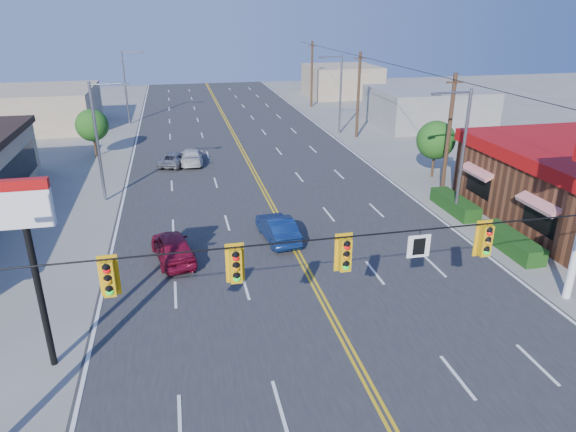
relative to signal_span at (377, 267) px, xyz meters
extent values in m
plane|color=gray|center=(0.12, 0.00, -4.89)|extent=(160.00, 160.00, 0.00)
cube|color=#2D2D30|center=(0.12, 20.00, -4.86)|extent=(20.00, 120.00, 0.06)
cylinder|color=black|center=(0.12, 0.00, 1.11)|extent=(24.00, 0.05, 0.05)
cube|color=white|center=(1.32, 0.00, 0.56)|extent=(0.75, 0.04, 0.75)
cube|color=#D89E0C|center=(-7.88, 0.00, 0.54)|extent=(0.55, 0.34, 1.25)
cube|color=#D89E0C|center=(-4.38, 0.00, 0.54)|extent=(0.55, 0.34, 1.25)
cube|color=#D89E0C|center=(-1.08, 0.00, 0.54)|extent=(0.55, 0.34, 1.25)
cube|color=#D89E0C|center=(3.62, 0.00, 0.54)|extent=(0.55, 0.34, 1.25)
cube|color=#194214|center=(11.62, 12.00, -4.44)|extent=(1.20, 9.00, 0.90)
cylinder|color=black|center=(-10.88, 4.00, -1.89)|extent=(0.24, 0.24, 6.00)
cube|color=white|center=(-10.88, 4.00, 1.31)|extent=(1.90, 0.30, 1.30)
cylinder|color=gray|center=(11.12, 14.00, -0.89)|extent=(0.20, 0.20, 8.00)
cylinder|color=gray|center=(10.02, 14.00, 2.91)|extent=(2.20, 0.12, 0.12)
cube|color=gray|center=(8.92, 14.00, 2.86)|extent=(0.50, 0.25, 0.15)
cylinder|color=gray|center=(11.12, 38.00, -0.89)|extent=(0.20, 0.20, 8.00)
cylinder|color=gray|center=(10.02, 38.00, 2.91)|extent=(2.20, 0.12, 0.12)
cube|color=gray|center=(8.92, 38.00, 2.86)|extent=(0.50, 0.25, 0.15)
cylinder|color=gray|center=(-10.88, 22.00, -0.89)|extent=(0.20, 0.20, 8.00)
cylinder|color=gray|center=(-9.78, 22.00, 2.91)|extent=(2.20, 0.12, 0.12)
cube|color=gray|center=(-8.68, 22.00, 2.86)|extent=(0.50, 0.25, 0.15)
cylinder|color=gray|center=(-10.88, 48.00, -0.89)|extent=(0.20, 0.20, 8.00)
cylinder|color=gray|center=(-9.78, 48.00, 2.91)|extent=(2.20, 0.12, 0.12)
cube|color=gray|center=(-8.68, 48.00, 2.86)|extent=(0.50, 0.25, 0.15)
cylinder|color=#47301E|center=(12.32, 18.00, -0.69)|extent=(0.28, 0.28, 8.40)
cylinder|color=#47301E|center=(12.32, 36.00, -0.69)|extent=(0.28, 0.28, 8.40)
cylinder|color=#47301E|center=(12.32, 54.00, -0.69)|extent=(0.28, 0.28, 8.40)
cylinder|color=#47301E|center=(13.62, 22.00, -3.84)|extent=(0.20, 0.20, 2.10)
sphere|color=#235B19|center=(13.62, 22.00, -1.95)|extent=(2.94, 2.94, 2.94)
cylinder|color=#47301E|center=(-12.88, 34.00, -3.89)|extent=(0.20, 0.20, 2.00)
sphere|color=#235B19|center=(-12.88, 34.00, -2.09)|extent=(2.80, 2.80, 2.80)
cube|color=gray|center=(22.12, 40.00, -2.89)|extent=(12.00, 10.00, 4.00)
cube|color=tan|center=(-19.88, 48.00, -2.79)|extent=(11.00, 12.00, 4.20)
cube|color=tan|center=(19.12, 62.00, -2.69)|extent=(10.00, 10.00, 4.40)
imported|color=maroon|center=(-6.39, 11.60, -4.14)|extent=(2.55, 4.61, 1.48)
imported|color=navy|center=(-0.58, 12.93, -4.18)|extent=(1.94, 4.44, 1.42)
imported|color=silver|center=(-4.59, 29.62, -4.24)|extent=(2.08, 4.54, 1.29)
imported|color=gray|center=(-6.06, 29.44, -4.34)|extent=(3.03, 4.33, 1.10)
camera|label=1|loc=(-5.75, -13.16, 7.41)|focal=32.00mm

